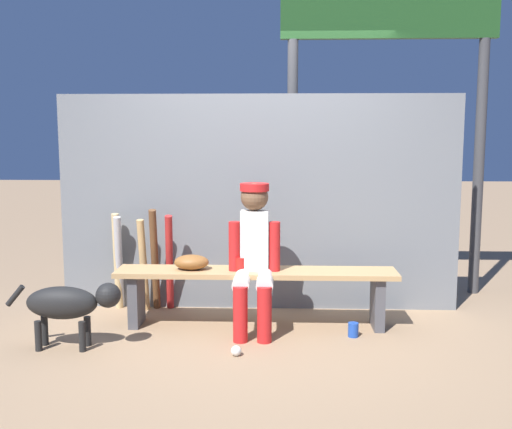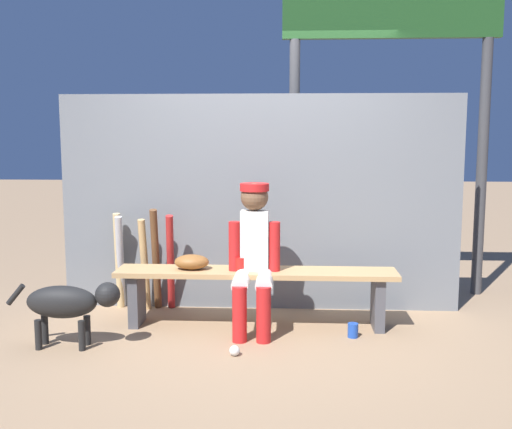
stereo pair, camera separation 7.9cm
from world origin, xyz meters
name	(u,v)px [view 1 (the left image)]	position (x,y,z in m)	size (l,w,h in m)	color
ground_plane	(256,326)	(0.00, 0.00, 0.00)	(30.00, 30.00, 0.00)	#937556
chainlink_fence	(258,203)	(0.00, 0.53, 0.94)	(3.50, 0.03, 1.89)	slate
dugout_bench	(256,283)	(0.00, 0.00, 0.36)	(2.25, 0.36, 0.46)	tan
player_seated	(254,252)	(-0.01, -0.11, 0.64)	(0.41, 0.55, 1.16)	silver
baseball_glove	(192,262)	(-0.52, 0.00, 0.52)	(0.28, 0.20, 0.12)	brown
bat_aluminum_red	(170,263)	(-0.77, 0.39, 0.43)	(0.06, 0.06, 0.88)	#B22323
bat_wood_dark	(155,260)	(-0.90, 0.38, 0.46)	(0.06, 0.06, 0.93)	brown
bat_wood_tan	(143,265)	(-1.00, 0.38, 0.41)	(0.06, 0.06, 0.82)	tan
bat_aluminum_silver	(119,263)	(-1.23, 0.43, 0.42)	(0.06, 0.06, 0.85)	#B7B7BC
bat_wood_natural	(117,261)	(-1.24, 0.44, 0.43)	(0.06, 0.06, 0.86)	tan
baseball	(236,351)	(-0.11, -0.67, 0.04)	(0.07, 0.07, 0.07)	white
cup_on_ground	(353,330)	(0.76, -0.23, 0.06)	(0.08, 0.08, 0.11)	#1E47AD
cup_on_bench	(240,264)	(-0.12, -0.04, 0.52)	(0.08, 0.08, 0.11)	red
scoreboard	(396,45)	(1.27, 1.12, 2.37)	(2.29, 0.27, 3.38)	#3F3F42
dog	(70,303)	(-1.32, -0.57, 0.34)	(0.84, 0.20, 0.49)	black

